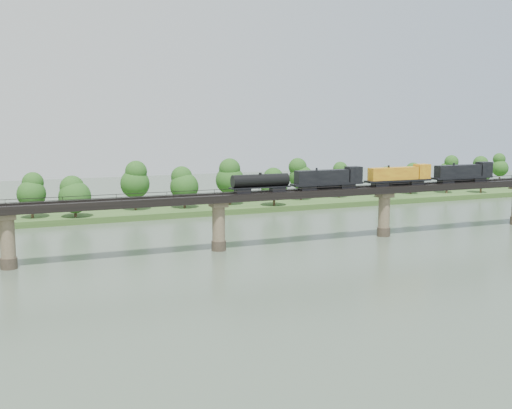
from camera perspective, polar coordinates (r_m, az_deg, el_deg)
name	(u,v)px	position (r m, az deg, el deg)	size (l,w,h in m)	color
ground	(283,286)	(104.20, 2.40, -7.22)	(400.00, 400.00, 0.00)	#3C4B3B
far_bank	(152,211)	(182.85, -9.27, -0.54)	(300.00, 24.00, 1.60)	#305020
bridge	(219,224)	(130.10, -3.34, -1.74)	(236.00, 30.00, 11.50)	#473A2D
bridge_superstructure	(218,193)	(129.21, -3.37, 1.03)	(220.00, 4.90, 0.75)	black
far_treeline	(125,185)	(175.71, -11.56, 1.71)	(289.06, 17.54, 13.60)	#382619
freight_train	(376,177)	(146.11, 10.61, 2.46)	(67.79, 2.64, 4.67)	black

